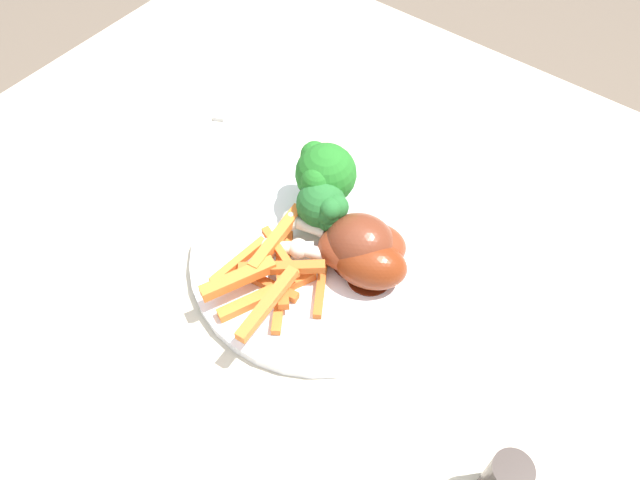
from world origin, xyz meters
The scene contains 9 objects.
dining_table centered at (0.00, 0.00, 0.60)m, with size 1.05×0.75×0.71m.
dinner_plate centered at (-0.07, -0.02, 0.72)m, with size 0.25×0.25×0.01m, color white.
broccoli_floret_front centered at (-0.10, 0.03, 0.77)m, with size 0.06×0.06×0.07m.
broccoli_floret_middle centered at (-0.09, 0.01, 0.76)m, with size 0.05×0.05×0.06m.
carrot_fries_pile centered at (-0.09, -0.07, 0.74)m, with size 0.10×0.14×0.04m.
chicken_drumstick_near centered at (-0.04, 0.00, 0.74)m, with size 0.13×0.11×0.04m.
chicken_drumstick_far centered at (-0.02, -0.01, 0.74)m, with size 0.11×0.07×0.04m.
chicken_drumstick_extra centered at (-0.04, 0.00, 0.75)m, with size 0.12×0.07×0.05m.
fork centered at (-0.33, 0.15, 0.71)m, with size 0.19×0.01×0.01m, color silver.
Camera 1 is at (0.13, -0.29, 1.20)m, focal length 34.79 mm.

